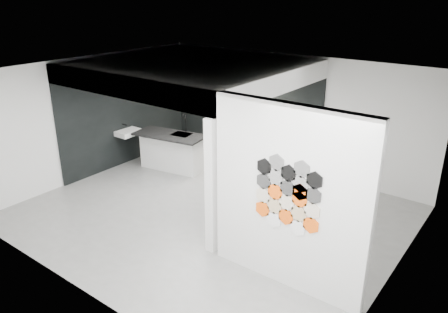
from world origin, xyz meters
TOP-DOWN VIEW (x-y plane):
  - floor at (0.00, 0.00)m, footprint 7.00×6.00m
  - partition_panel at (2.23, -1.00)m, footprint 2.45×0.15m
  - bay_clad_back at (-1.30, 2.97)m, footprint 4.40×0.04m
  - bay_clad_left at (-3.47, 1.00)m, footprint 0.04×4.00m
  - bulkhead at (-1.30, 1.00)m, footprint 4.40×4.00m
  - corner_column at (0.82, -1.00)m, footprint 0.16×0.16m
  - fascia_beam at (-1.30, -0.92)m, footprint 4.40×0.16m
  - wall_basin at (-3.24, 0.80)m, footprint 0.40×0.60m
  - display_shelf at (-1.20, 2.87)m, footprint 3.00×0.15m
  - kitchen_island at (-2.21, 1.25)m, footprint 1.84×1.05m
  - stockpot at (-2.49, 2.87)m, footprint 0.26×0.26m
  - kettle at (0.05, 2.87)m, footprint 0.19×0.19m
  - glass_bowl at (0.15, 2.87)m, footprint 0.18×0.18m
  - glass_vase at (0.15, 2.87)m, footprint 0.13×0.13m
  - bottle_dark at (-1.31, 2.87)m, footprint 0.07×0.07m
  - utensil_cup at (-1.84, 2.87)m, footprint 0.08×0.08m
  - hex_tile_cluster at (2.26, -1.09)m, footprint 1.04×0.02m

SIDE VIEW (x-z plane):
  - floor at x=0.00m, z-range -0.01..0.00m
  - kitchen_island at x=-2.21m, z-range -0.23..1.17m
  - wall_basin at x=-3.24m, z-range 0.79..0.91m
  - bay_clad_back at x=-1.30m, z-range 0.00..2.35m
  - bay_clad_left at x=-3.47m, z-range 0.00..2.35m
  - corner_column at x=0.82m, z-range 0.00..2.35m
  - display_shelf at x=-1.20m, z-range 1.28..1.32m
  - utensil_cup at x=-1.84m, z-range 1.32..1.41m
  - glass_bowl at x=0.15m, z-range 1.32..1.43m
  - kettle at x=0.05m, z-range 1.32..1.45m
  - bottle_dark at x=-1.31m, z-range 1.32..1.46m
  - glass_vase at x=0.15m, z-range 1.32..1.47m
  - partition_panel at x=2.23m, z-range 0.00..2.80m
  - stockpot at x=-2.49m, z-range 1.32..1.49m
  - hex_tile_cluster at x=2.26m, z-range 0.92..2.09m
  - bulkhead at x=-1.30m, z-range 2.35..2.75m
  - fascia_beam at x=-1.30m, z-range 2.35..2.75m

